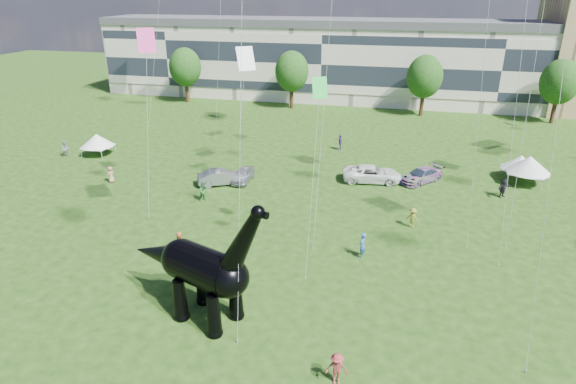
# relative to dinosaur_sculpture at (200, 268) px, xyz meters

# --- Properties ---
(ground) EXTENTS (220.00, 220.00, 0.00)m
(ground) POSITION_rel_dinosaur_sculpture_xyz_m (4.46, -0.34, -3.19)
(ground) COLOR #16330C
(ground) RESTS_ON ground
(terrace_row) EXTENTS (78.00, 11.00, 12.00)m
(terrace_row) POSITION_rel_dinosaur_sculpture_xyz_m (-3.54, 61.66, 2.81)
(terrace_row) COLOR beige
(terrace_row) RESTS_ON ground
(tree_far_left) EXTENTS (5.20, 5.20, 9.44)m
(tree_far_left) POSITION_rel_dinosaur_sculpture_xyz_m (-25.54, 52.66, 3.10)
(tree_far_left) COLOR #382314
(tree_far_left) RESTS_ON ground
(tree_mid_left) EXTENTS (5.20, 5.20, 9.44)m
(tree_mid_left) POSITION_rel_dinosaur_sculpture_xyz_m (-7.54, 52.66, 3.10)
(tree_mid_left) COLOR #382314
(tree_mid_left) RESTS_ON ground
(tree_mid_right) EXTENTS (5.20, 5.20, 9.44)m
(tree_mid_right) POSITION_rel_dinosaur_sculpture_xyz_m (12.46, 52.66, 3.10)
(tree_mid_right) COLOR #382314
(tree_mid_right) RESTS_ON ground
(tree_far_right) EXTENTS (5.20, 5.20, 9.44)m
(tree_far_right) POSITION_rel_dinosaur_sculpture_xyz_m (30.46, 52.66, 3.10)
(tree_far_right) COLOR #382314
(tree_far_right) RESTS_ON ground
(dinosaur_sculpture) EXTENTS (10.17, 4.96, 8.44)m
(dinosaur_sculpture) POSITION_rel_dinosaur_sculpture_xyz_m (0.00, 0.00, 0.00)
(dinosaur_sculpture) COLOR black
(dinosaur_sculpture) RESTS_ON ground
(car_silver) EXTENTS (1.69, 3.96, 1.33)m
(car_silver) POSITION_rel_dinosaur_sculpture_xyz_m (-4.67, 20.68, -2.52)
(car_silver) COLOR silver
(car_silver) RESTS_ON ground
(car_grey) EXTENTS (4.78, 3.62, 1.51)m
(car_grey) POSITION_rel_dinosaur_sculpture_xyz_m (-6.45, 19.39, -2.43)
(car_grey) COLOR gray
(car_grey) RESTS_ON ground
(car_white) EXTENTS (6.07, 3.43, 1.60)m
(car_white) POSITION_rel_dinosaur_sculpture_xyz_m (7.70, 23.76, -2.39)
(car_white) COLOR white
(car_white) RESTS_ON ground
(car_dark) EXTENTS (4.68, 5.00, 1.42)m
(car_dark) POSITION_rel_dinosaur_sculpture_xyz_m (12.41, 24.80, -2.48)
(car_dark) COLOR #595960
(car_dark) RESTS_ON ground
(gazebo_near) EXTENTS (5.11, 5.11, 2.84)m
(gazebo_near) POSITION_rel_dinosaur_sculpture_xyz_m (22.37, 26.85, -1.19)
(gazebo_near) COLOR silver
(gazebo_near) RESTS_ON ground
(gazebo_far) EXTENTS (3.88, 3.88, 2.49)m
(gazebo_far) POSITION_rel_dinosaur_sculpture_xyz_m (21.82, 27.96, -1.44)
(gazebo_far) COLOR silver
(gazebo_far) RESTS_ON ground
(gazebo_left) EXTENTS (3.63, 3.63, 2.51)m
(gazebo_left) POSITION_rel_dinosaur_sculpture_xyz_m (-23.39, 24.35, -1.43)
(gazebo_left) COLOR white
(gazebo_left) RESTS_ON ground
(visitors) EXTENTS (57.53, 40.16, 1.87)m
(visitors) POSITION_rel_dinosaur_sculpture_xyz_m (2.39, 16.56, -2.31)
(visitors) COLOR #307933
(visitors) RESTS_ON ground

